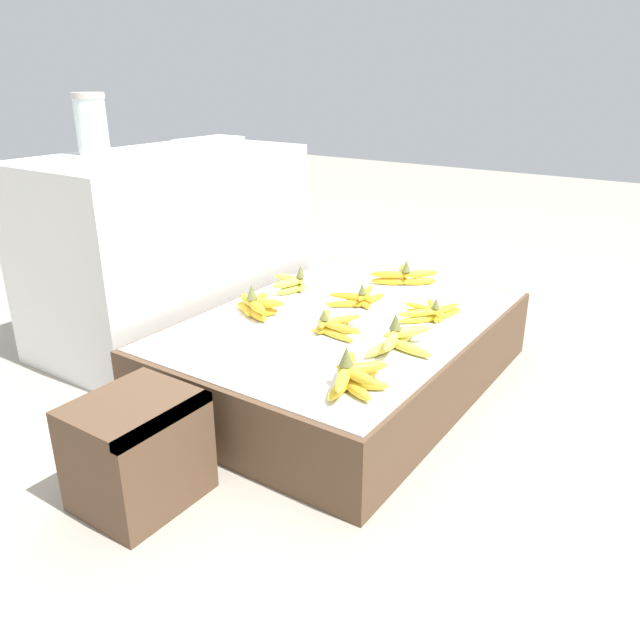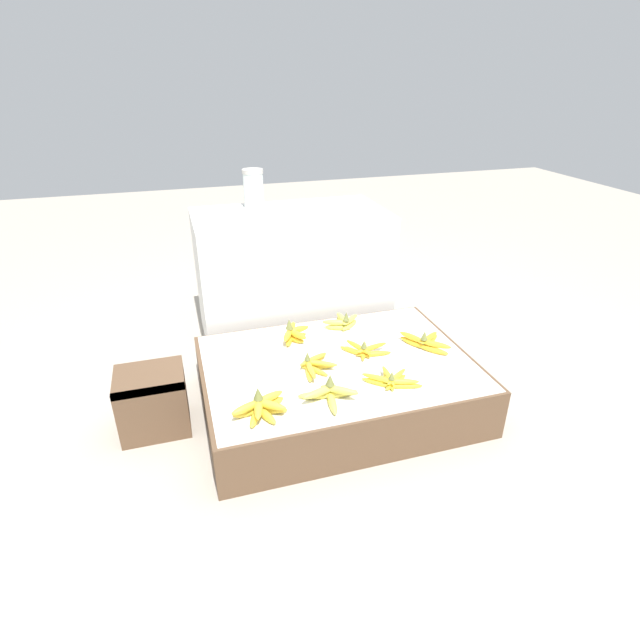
{
  "view_description": "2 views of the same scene",
  "coord_description": "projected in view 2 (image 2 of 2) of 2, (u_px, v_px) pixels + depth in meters",
  "views": [
    {
      "loc": [
        -1.62,
        -1.01,
        0.99
      ],
      "look_at": [
        -0.14,
        0.0,
        0.28
      ],
      "focal_mm": 35.0,
      "sensor_mm": 36.0,
      "label": 1
    },
    {
      "loc": [
        -0.63,
        -1.8,
        1.41
      ],
      "look_at": [
        -0.06,
        0.09,
        0.41
      ],
      "focal_mm": 28.0,
      "sensor_mm": 36.0,
      "label": 2
    }
  ],
  "objects": [
    {
      "name": "banana_bunch_middle_midright",
      "position": [
        365.0,
        350.0,
        2.28
      ],
      "size": [
        0.22,
        0.16,
        0.09
      ],
      "color": "gold",
      "rests_on": "display_platform"
    },
    {
      "name": "foam_tray_white",
      "position": [
        346.0,
        202.0,
        2.86
      ],
      "size": [
        0.28,
        0.15,
        0.02
      ],
      "color": "white",
      "rests_on": "back_vendor_table"
    },
    {
      "name": "banana_bunch_middle_right",
      "position": [
        425.0,
        342.0,
        2.33
      ],
      "size": [
        0.2,
        0.23,
        0.1
      ],
      "color": "gold",
      "rests_on": "display_platform"
    },
    {
      "name": "banana_bunch_front_midleft",
      "position": [
        330.0,
        393.0,
        1.96
      ],
      "size": [
        0.24,
        0.17,
        0.11
      ],
      "color": "#DBCC4C",
      "rests_on": "display_platform"
    },
    {
      "name": "back_vendor_table",
      "position": [
        292.0,
        274.0,
        2.85
      ],
      "size": [
        1.04,
        0.56,
        0.71
      ],
      "color": "white",
      "rests_on": "ground_plane"
    },
    {
      "name": "glass_jar",
      "position": [
        253.0,
        189.0,
        2.74
      ],
      "size": [
        0.11,
        0.11,
        0.21
      ],
      "color": "silver",
      "rests_on": "back_vendor_table"
    },
    {
      "name": "wooden_crate",
      "position": [
        153.0,
        401.0,
        2.14
      ],
      "size": [
        0.28,
        0.24,
        0.27
      ],
      "color": "brown",
      "rests_on": "ground_plane"
    },
    {
      "name": "display_platform",
      "position": [
        337.0,
        384.0,
        2.29
      ],
      "size": [
        1.2,
        0.86,
        0.24
      ],
      "color": "brown",
      "rests_on": "ground_plane"
    },
    {
      "name": "ground_plane",
      "position": [
        337.0,
        405.0,
        2.34
      ],
      "size": [
        10.0,
        10.0,
        0.0
      ],
      "primitive_type": "plane",
      "color": "#A89E8E"
    },
    {
      "name": "banana_bunch_front_midright",
      "position": [
        392.0,
        380.0,
        2.06
      ],
      "size": [
        0.23,
        0.17,
        0.08
      ],
      "color": "yellow",
      "rests_on": "display_platform"
    },
    {
      "name": "banana_bunch_back_midright",
      "position": [
        343.0,
        322.0,
        2.51
      ],
      "size": [
        0.21,
        0.15,
        0.1
      ],
      "color": "gold",
      "rests_on": "display_platform"
    },
    {
      "name": "banana_bunch_middle_midleft",
      "position": [
        314.0,
        365.0,
        2.16
      ],
      "size": [
        0.17,
        0.23,
        0.09
      ],
      "color": "gold",
      "rests_on": "display_platform"
    },
    {
      "name": "banana_bunch_front_left",
      "position": [
        261.0,
        407.0,
        1.88
      ],
      "size": [
        0.23,
        0.17,
        0.11
      ],
      "color": "gold",
      "rests_on": "display_platform"
    },
    {
      "name": "banana_bunch_back_midleft",
      "position": [
        293.0,
        334.0,
        2.4
      ],
      "size": [
        0.16,
        0.2,
        0.11
      ],
      "color": "gold",
      "rests_on": "display_platform"
    },
    {
      "name": "foam_tray_dark",
      "position": [
        294.0,
        213.0,
        2.64
      ],
      "size": [
        0.25,
        0.17,
        0.02
      ],
      "color": "white",
      "rests_on": "back_vendor_table"
    }
  ]
}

